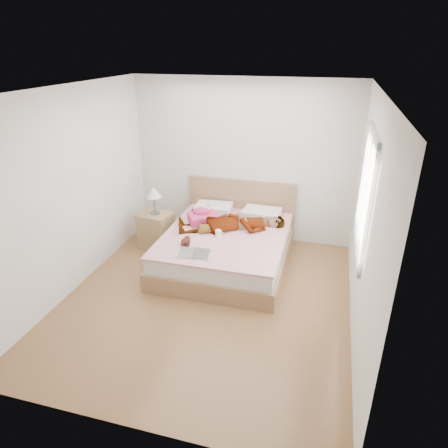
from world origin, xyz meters
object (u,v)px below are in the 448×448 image
Objects in this scene: bed at (227,245)px; towel at (203,217)px; plush_toy at (186,241)px; nightstand at (156,227)px; phone at (208,204)px; coffee_mug at (218,233)px; magazine at (194,253)px; woman at (232,220)px.

bed reaches higher than towel.
nightstand is (-0.80, 0.76, -0.23)m from plush_toy.
towel is at bearing -109.33° from phone.
magazine is at bearing -105.97° from coffee_mug.
magazine is (0.21, -1.35, -0.16)m from phone.
phone is 0.70× the size of coffee_mug.
woman is 17.98× the size of phone.
plush_toy is at bearing 130.92° from magazine.
magazine is at bearing -44.80° from nightstand.
woman is 0.38m from coffee_mug.
towel is at bearing 91.13° from plush_toy.
nightstand is (-0.77, -0.37, -0.34)m from phone.
bed reaches higher than magazine.
bed is 4.28× the size of magazine.
coffee_mug is 0.52m from plush_toy.
phone is 0.17× the size of towel.
phone is 0.86m from coffee_mug.
phone is 0.45× the size of plush_toy.
towel is at bearing 2.11° from nightstand.
bed is at bearing 54.06° from plush_toy.
magazine is (0.20, -1.01, -0.08)m from towel.
nightstand reaches higher than phone.
bed is at bearing 71.58° from coffee_mug.
bed reaches higher than plush_toy.
plush_toy is (0.02, -0.79, -0.03)m from towel.
phone is 0.09× the size of nightstand.
coffee_mug is (0.37, -0.42, -0.04)m from towel.
plush_toy is (-0.47, -0.73, -0.05)m from woman.
magazine is at bearing -49.08° from plush_toy.
coffee_mug is at bearing -39.26° from woman.
nightstand reaches higher than magazine.
magazine is (-0.24, -0.81, 0.24)m from bed.
phone is at bearing 99.04° from magazine.
nightstand reaches higher than woman.
towel reaches higher than magazine.
phone is at bearing 91.83° from towel.
towel is 4.21× the size of coffee_mug.
plush_toy reaches higher than coffee_mug.
nightstand is at bearing -112.59° from woman.
phone is at bearing 116.88° from coffee_mug.
phone is 1.14m from plush_toy.
towel is 2.70× the size of plush_toy.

